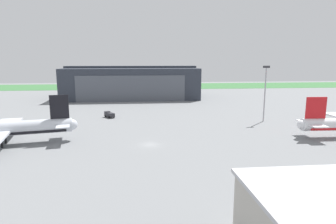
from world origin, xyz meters
The scene contains 5 objects.
ground_plane centered at (0.00, 0.00, 0.00)m, with size 440.00×440.00×0.00m, color slate.
grass_field_strip centered at (0.00, 175.17, 0.04)m, with size 440.00×56.00×0.08m, color #3B723D.
maintenance_hangar centered at (-7.19, 100.52, 8.99)m, with size 76.95×38.91×18.89m.
pushback_tractor centered at (-14.46, 38.33, 1.19)m, with size 4.49×5.26×2.24m.
apron_light_mast centered at (42.58, 25.55, 11.76)m, with size 2.40×0.50×20.21m.
Camera 1 is at (-2.33, -72.81, 21.98)m, focal length 30.44 mm.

